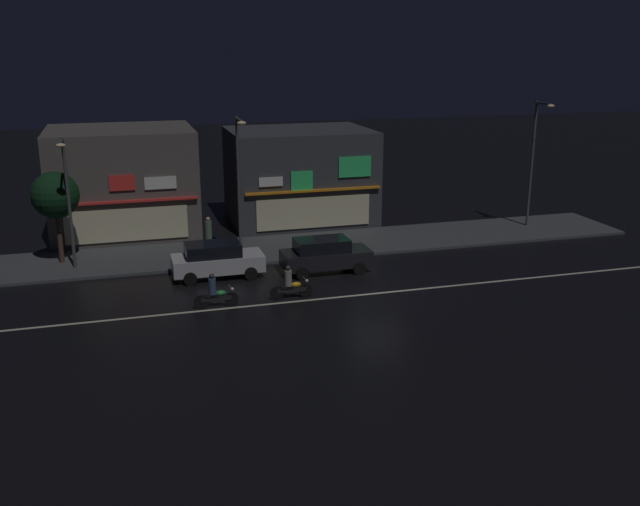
# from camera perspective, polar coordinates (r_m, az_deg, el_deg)

# --- Properties ---
(ground_plane) EXTENTS (140.00, 140.00, 0.00)m
(ground_plane) POSITION_cam_1_polar(r_m,az_deg,el_deg) (31.90, 4.63, -3.25)
(ground_plane) COLOR black
(lane_divider_stripe) EXTENTS (33.17, 0.16, 0.01)m
(lane_divider_stripe) POSITION_cam_1_polar(r_m,az_deg,el_deg) (31.90, 4.63, -3.24)
(lane_divider_stripe) COLOR beige
(lane_divider_stripe) RESTS_ON ground
(sidewalk_far) EXTENTS (34.91, 5.04, 0.14)m
(sidewalk_far) POSITION_cam_1_polar(r_m,az_deg,el_deg) (39.16, 0.49, 0.70)
(sidewalk_far) COLOR #424447
(sidewalk_far) RESTS_ON ground
(storefront_left_block) EXTENTS (8.44, 6.63, 5.71)m
(storefront_left_block) POSITION_cam_1_polar(r_m,az_deg,el_deg) (43.93, -1.64, 6.17)
(storefront_left_block) COLOR #383A3F
(storefront_left_block) RESTS_ON ground
(storefront_center_block) EXTENTS (8.08, 6.91, 6.10)m
(storefront_center_block) POSITION_cam_1_polar(r_m,az_deg,el_deg) (42.70, -15.50, 5.54)
(storefront_center_block) COLOR #56514C
(storefront_center_block) RESTS_ON ground
(streetlamp_west) EXTENTS (0.44, 1.64, 6.37)m
(streetlamp_west) POSITION_cam_1_polar(r_m,az_deg,el_deg) (35.77, -19.59, 4.59)
(streetlamp_west) COLOR #47494C
(streetlamp_west) RESTS_ON sidewalk_far
(streetlamp_mid) EXTENTS (0.44, 1.64, 7.12)m
(streetlamp_mid) POSITION_cam_1_polar(r_m,az_deg,el_deg) (36.08, -6.50, 6.18)
(streetlamp_mid) COLOR #47494C
(streetlamp_mid) RESTS_ON sidewalk_far
(streetlamp_east) EXTENTS (0.44, 1.64, 7.38)m
(streetlamp_east) POSITION_cam_1_polar(r_m,az_deg,el_deg) (43.77, 16.82, 7.60)
(streetlamp_east) COLOR #47494C
(streetlamp_east) RESTS_ON sidewalk_far
(pedestrian_on_sidewalk) EXTENTS (0.35, 0.35, 1.93)m
(pedestrian_on_sidewalk) POSITION_cam_1_polar(r_m,az_deg,el_deg) (37.60, -8.91, 1.35)
(pedestrian_on_sidewalk) COLOR #4C664C
(pedestrian_on_sidewalk) RESTS_ON sidewalk_far
(street_tree) EXTENTS (2.32, 2.32, 4.61)m
(street_tree) POSITION_cam_1_polar(r_m,az_deg,el_deg) (37.22, -20.47, 4.33)
(street_tree) COLOR #473323
(street_tree) RESTS_ON sidewalk_far
(parked_car_near_kerb) EXTENTS (4.30, 1.98, 1.67)m
(parked_car_near_kerb) POSITION_cam_1_polar(r_m,az_deg,el_deg) (34.10, -8.30, -0.51)
(parked_car_near_kerb) COLOR silver
(parked_car_near_kerb) RESTS_ON ground
(parked_car_trailing) EXTENTS (4.30, 1.98, 1.67)m
(parked_car_trailing) POSITION_cam_1_polar(r_m,az_deg,el_deg) (34.52, 0.38, -0.12)
(parked_car_trailing) COLOR black
(parked_car_trailing) RESTS_ON ground
(motorcycle_lead) EXTENTS (1.90, 0.60, 1.52)m
(motorcycle_lead) POSITION_cam_1_polar(r_m,az_deg,el_deg) (31.01, -2.39, -2.56)
(motorcycle_lead) COLOR black
(motorcycle_lead) RESTS_ON ground
(motorcycle_following) EXTENTS (1.90, 0.60, 1.52)m
(motorcycle_following) POSITION_cam_1_polar(r_m,az_deg,el_deg) (30.28, -8.43, -3.21)
(motorcycle_following) COLOR black
(motorcycle_following) RESTS_ON ground
(traffic_cone) EXTENTS (0.36, 0.36, 0.55)m
(traffic_cone) POSITION_cam_1_polar(r_m,az_deg,el_deg) (34.31, -11.54, -1.61)
(traffic_cone) COLOR orange
(traffic_cone) RESTS_ON ground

